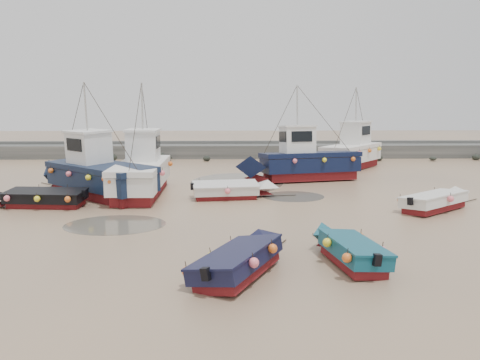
% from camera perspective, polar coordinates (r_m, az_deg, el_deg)
% --- Properties ---
extents(ground, '(120.00, 120.00, 0.00)m').
position_cam_1_polar(ground, '(21.70, -4.09, -4.43)').
color(ground, tan).
rests_on(ground, ground).
extents(seawall, '(60.00, 4.92, 1.50)m').
position_cam_1_polar(seawall, '(43.26, -2.66, 3.56)').
color(seawall, '#60605B').
rests_on(seawall, ground).
extents(puddle_a, '(4.37, 4.37, 0.01)m').
position_cam_1_polar(puddle_a, '(20.92, -14.99, -5.28)').
color(puddle_a, '#595346').
rests_on(puddle_a, ground).
extents(puddle_b, '(3.45, 3.45, 0.01)m').
position_cam_1_polar(puddle_b, '(26.17, 6.50, -2.00)').
color(puddle_b, '#595346').
rests_on(puddle_b, ground).
extents(puddle_c, '(4.41, 4.41, 0.01)m').
position_cam_1_polar(puddle_c, '(28.19, -21.62, -1.78)').
color(puddle_c, '#595346').
rests_on(puddle_c, ground).
extents(puddle_d, '(6.04, 6.04, 0.01)m').
position_cam_1_polar(puddle_d, '(30.50, -0.38, -0.25)').
color(puddle_d, '#595346').
rests_on(puddle_d, ground).
extents(dinghy_1, '(3.45, 5.56, 1.43)m').
position_cam_1_polar(dinghy_1, '(14.65, 0.61, -9.23)').
color(dinghy_1, maroon).
rests_on(dinghy_1, ground).
extents(dinghy_2, '(2.02, 5.12, 1.43)m').
position_cam_1_polar(dinghy_2, '(15.96, 13.00, -7.81)').
color(dinghy_2, maroon).
rests_on(dinghy_2, ground).
extents(dinghy_3, '(5.38, 4.16, 1.43)m').
position_cam_1_polar(dinghy_3, '(24.79, 23.08, -2.12)').
color(dinghy_3, maroon).
rests_on(dinghy_3, ground).
extents(dinghy_4, '(6.24, 2.23, 1.43)m').
position_cam_1_polar(dinghy_4, '(25.55, -23.31, -1.80)').
color(dinghy_4, maroon).
rests_on(dinghy_4, ground).
extents(dinghy_5, '(5.83, 2.29, 1.43)m').
position_cam_1_polar(dinghy_5, '(25.51, -0.96, -0.99)').
color(dinghy_5, maroon).
rests_on(dinghy_5, ground).
extents(cabin_boat_0, '(8.57, 7.65, 6.22)m').
position_cam_1_polar(cabin_boat_0, '(27.18, -17.32, 0.91)').
color(cabin_boat_0, maroon).
rests_on(cabin_boat_0, ground).
extents(cabin_boat_1, '(2.94, 10.24, 6.22)m').
position_cam_1_polar(cabin_boat_1, '(27.30, -11.77, 1.19)').
color(cabin_boat_1, maroon).
rests_on(cabin_boat_1, ground).
extents(cabin_boat_2, '(9.56, 3.89, 6.22)m').
position_cam_1_polar(cabin_boat_2, '(31.12, 7.51, 2.40)').
color(cabin_boat_2, maroon).
rests_on(cabin_boat_2, ground).
extents(cabin_boat_3, '(6.75, 7.61, 6.22)m').
position_cam_1_polar(cabin_boat_3, '(37.89, 13.83, 3.55)').
color(cabin_boat_3, maroon).
rests_on(cabin_boat_3, ground).
extents(person, '(0.79, 0.69, 1.83)m').
position_cam_1_polar(person, '(27.44, -11.97, -1.61)').
color(person, '#191D32').
rests_on(person, ground).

